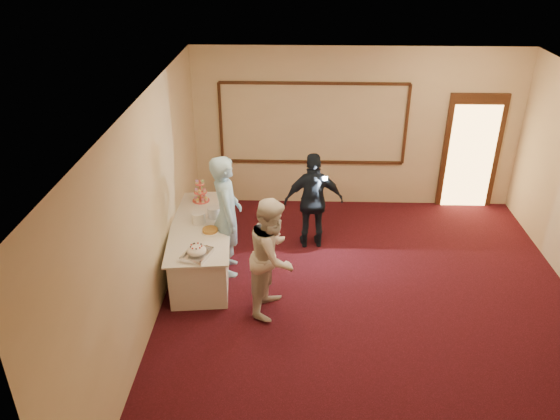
{
  "coord_description": "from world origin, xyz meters",
  "views": [
    {
      "loc": [
        -1.1,
        -6.13,
        4.82
      ],
      "look_at": [
        -1.32,
        0.9,
        1.15
      ],
      "focal_mm": 35.0,
      "sensor_mm": 36.0,
      "label": 1
    }
  ],
  "objects_px": {
    "plate_stack_a": "(199,218)",
    "tart": "(210,231)",
    "pavlova_tray": "(197,252)",
    "cupcake_stand": "(201,193)",
    "buffet_table": "(202,246)",
    "woman": "(273,256)",
    "plate_stack_b": "(214,212)",
    "man": "(227,216)",
    "guest": "(314,201)"
  },
  "relations": [
    {
      "from": "plate_stack_b",
      "to": "man",
      "type": "bearing_deg",
      "value": -51.12
    },
    {
      "from": "plate_stack_a",
      "to": "man",
      "type": "height_order",
      "value": "man"
    },
    {
      "from": "man",
      "to": "woman",
      "type": "height_order",
      "value": "man"
    },
    {
      "from": "woman",
      "to": "guest",
      "type": "bearing_deg",
      "value": -4.73
    },
    {
      "from": "plate_stack_b",
      "to": "woman",
      "type": "height_order",
      "value": "woman"
    },
    {
      "from": "pavlova_tray",
      "to": "buffet_table",
      "type": "bearing_deg",
      "value": 96.45
    },
    {
      "from": "pavlova_tray",
      "to": "man",
      "type": "distance_m",
      "value": 0.91
    },
    {
      "from": "plate_stack_b",
      "to": "tart",
      "type": "height_order",
      "value": "plate_stack_b"
    },
    {
      "from": "pavlova_tray",
      "to": "woman",
      "type": "bearing_deg",
      "value": -4.79
    },
    {
      "from": "man",
      "to": "woman",
      "type": "relative_size",
      "value": 1.12
    },
    {
      "from": "buffet_table",
      "to": "plate_stack_b",
      "type": "height_order",
      "value": "plate_stack_b"
    },
    {
      "from": "plate_stack_b",
      "to": "cupcake_stand",
      "type": "bearing_deg",
      "value": 117.71
    },
    {
      "from": "cupcake_stand",
      "to": "woman",
      "type": "bearing_deg",
      "value": -54.81
    },
    {
      "from": "man",
      "to": "plate_stack_a",
      "type": "bearing_deg",
      "value": 65.85
    },
    {
      "from": "man",
      "to": "woman",
      "type": "distance_m",
      "value": 1.19
    },
    {
      "from": "cupcake_stand",
      "to": "guest",
      "type": "bearing_deg",
      "value": -1.92
    },
    {
      "from": "woman",
      "to": "buffet_table",
      "type": "bearing_deg",
      "value": 63.7
    },
    {
      "from": "pavlova_tray",
      "to": "guest",
      "type": "height_order",
      "value": "guest"
    },
    {
      "from": "buffet_table",
      "to": "tart",
      "type": "distance_m",
      "value": 0.5
    },
    {
      "from": "woman",
      "to": "tart",
      "type": "bearing_deg",
      "value": 65.71
    },
    {
      "from": "plate_stack_a",
      "to": "tart",
      "type": "distance_m",
      "value": 0.36
    },
    {
      "from": "cupcake_stand",
      "to": "man",
      "type": "distance_m",
      "value": 1.02
    },
    {
      "from": "buffet_table",
      "to": "tart",
      "type": "relative_size",
      "value": 9.06
    },
    {
      "from": "pavlova_tray",
      "to": "plate_stack_b",
      "type": "height_order",
      "value": "same"
    },
    {
      "from": "plate_stack_b",
      "to": "pavlova_tray",
      "type": "bearing_deg",
      "value": -93.8
    },
    {
      "from": "pavlova_tray",
      "to": "man",
      "type": "xyz_separation_m",
      "value": [
        0.32,
        0.85,
        0.12
      ]
    },
    {
      "from": "cupcake_stand",
      "to": "guest",
      "type": "relative_size",
      "value": 0.25
    },
    {
      "from": "pavlova_tray",
      "to": "man",
      "type": "bearing_deg",
      "value": 69.28
    },
    {
      "from": "tart",
      "to": "woman",
      "type": "bearing_deg",
      "value": -38.43
    },
    {
      "from": "pavlova_tray",
      "to": "cupcake_stand",
      "type": "height_order",
      "value": "cupcake_stand"
    },
    {
      "from": "woman",
      "to": "guest",
      "type": "distance_m",
      "value": 1.84
    },
    {
      "from": "pavlova_tray",
      "to": "plate_stack_a",
      "type": "bearing_deg",
      "value": 97.71
    },
    {
      "from": "buffet_table",
      "to": "guest",
      "type": "relative_size",
      "value": 1.45
    },
    {
      "from": "buffet_table",
      "to": "woman",
      "type": "height_order",
      "value": "woman"
    },
    {
      "from": "cupcake_stand",
      "to": "woman",
      "type": "relative_size",
      "value": 0.24
    },
    {
      "from": "buffet_table",
      "to": "cupcake_stand",
      "type": "height_order",
      "value": "cupcake_stand"
    },
    {
      "from": "plate_stack_a",
      "to": "tart",
      "type": "bearing_deg",
      "value": -52.61
    },
    {
      "from": "buffet_table",
      "to": "woman",
      "type": "relative_size",
      "value": 1.41
    },
    {
      "from": "cupcake_stand",
      "to": "plate_stack_a",
      "type": "height_order",
      "value": "cupcake_stand"
    },
    {
      "from": "buffet_table",
      "to": "plate_stack_a",
      "type": "relative_size",
      "value": 11.31
    },
    {
      "from": "plate_stack_b",
      "to": "man",
      "type": "relative_size",
      "value": 0.11
    },
    {
      "from": "plate_stack_b",
      "to": "woman",
      "type": "bearing_deg",
      "value": -51.8
    },
    {
      "from": "pavlova_tray",
      "to": "plate_stack_a",
      "type": "relative_size",
      "value": 2.44
    },
    {
      "from": "buffet_table",
      "to": "woman",
      "type": "distance_m",
      "value": 1.58
    },
    {
      "from": "plate_stack_a",
      "to": "guest",
      "type": "bearing_deg",
      "value": 21.32
    },
    {
      "from": "plate_stack_a",
      "to": "tart",
      "type": "xyz_separation_m",
      "value": [
        0.21,
        -0.28,
        -0.06
      ]
    },
    {
      "from": "buffet_table",
      "to": "plate_stack_a",
      "type": "bearing_deg",
      "value": 113.94
    },
    {
      "from": "buffet_table",
      "to": "woman",
      "type": "xyz_separation_m",
      "value": [
        1.15,
        -0.98,
        0.47
      ]
    },
    {
      "from": "tart",
      "to": "guest",
      "type": "xyz_separation_m",
      "value": [
        1.56,
        0.97,
        0.03
      ]
    },
    {
      "from": "cupcake_stand",
      "to": "man",
      "type": "height_order",
      "value": "man"
    }
  ]
}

